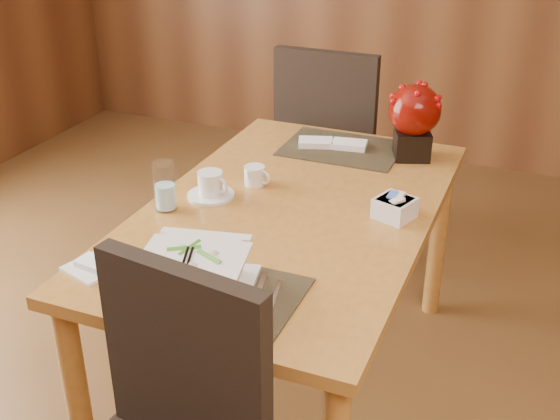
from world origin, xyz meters
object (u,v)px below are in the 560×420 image
at_px(water_glass, 165,186).
at_px(sugar_caddy, 395,208).
at_px(dining_table, 290,233).
at_px(berry_decor, 414,117).
at_px(creamer_jug, 255,175).
at_px(coffee_cup, 211,186).
at_px(far_chair, 332,141).
at_px(bread_plate, 94,267).
at_px(soup_setting, 194,275).

relative_size(water_glass, sugar_caddy, 1.48).
relative_size(dining_table, berry_decor, 5.25).
height_order(creamer_jug, sugar_caddy, creamer_jug).
bearing_deg(sugar_caddy, coffee_cup, -172.00).
bearing_deg(far_chair, bread_plate, 83.46).
height_order(water_glass, sugar_caddy, water_glass).
relative_size(coffee_cup, sugar_caddy, 1.44).
bearing_deg(far_chair, dining_table, 100.58).
bearing_deg(far_chair, water_glass, 81.26).
xyz_separation_m(dining_table, berry_decor, (0.27, 0.57, 0.26)).
height_order(dining_table, far_chair, far_chair).
xyz_separation_m(dining_table, creamer_jug, (-0.18, 0.12, 0.13)).
relative_size(coffee_cup, berry_decor, 0.56).
xyz_separation_m(bread_plate, far_chair, (0.18, 1.57, -0.17)).
relative_size(creamer_jug, bread_plate, 0.70).
relative_size(dining_table, soup_setting, 4.32).
relative_size(sugar_caddy, bread_plate, 0.82).
bearing_deg(soup_setting, bread_plate, 167.01).
bearing_deg(creamer_jug, far_chair, 103.24).
distance_m(dining_table, water_glass, 0.44).
bearing_deg(bread_plate, far_chair, 83.39).
distance_m(sugar_caddy, bread_plate, 0.94).
bearing_deg(dining_table, sugar_caddy, 10.03).
bearing_deg(sugar_caddy, bread_plate, -138.44).
xyz_separation_m(creamer_jug, far_chair, (-0.01, 0.89, -0.20)).
bearing_deg(coffee_cup, far_chair, 84.97).
relative_size(dining_table, far_chair, 1.44).
bearing_deg(coffee_cup, soup_setting, -66.67).
distance_m(soup_setting, bread_plate, 0.33).
distance_m(bread_plate, far_chair, 1.59).
height_order(coffee_cup, creamer_jug, coffee_cup).
bearing_deg(creamer_jug, bread_plate, -92.49).
bearing_deg(coffee_cup, berry_decor, 47.37).
distance_m(dining_table, creamer_jug, 0.25).
relative_size(water_glass, far_chair, 0.16).
height_order(creamer_jug, berry_decor, berry_decor).
relative_size(soup_setting, berry_decor, 1.22).
bearing_deg(berry_decor, dining_table, -115.34).
distance_m(dining_table, bread_plate, 0.68).
bearing_deg(berry_decor, bread_plate, -119.47).
bearing_deg(water_glass, soup_setting, -51.15).
xyz_separation_m(coffee_cup, bread_plate, (-0.09, -0.54, -0.03)).
bearing_deg(sugar_caddy, creamer_jug, 173.33).
bearing_deg(dining_table, berry_decor, 64.66).
height_order(soup_setting, water_glass, water_glass).
xyz_separation_m(dining_table, sugar_caddy, (0.33, 0.06, 0.13)).
xyz_separation_m(water_glass, creamer_jug, (0.19, 0.28, -0.05)).
bearing_deg(dining_table, water_glass, -155.81).
xyz_separation_m(coffee_cup, water_glass, (-0.09, -0.14, 0.04)).
xyz_separation_m(creamer_jug, sugar_caddy, (0.51, -0.06, -0.00)).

